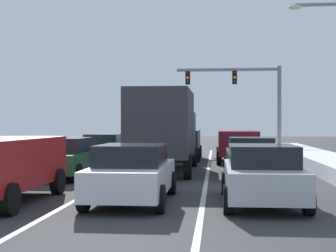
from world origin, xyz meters
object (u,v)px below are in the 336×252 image
object	(u,v)px
sedan_charcoal_right_lane_second	(250,156)
suv_maroon_right_lane_third	(237,143)
sedan_white_center_lane_nearest	(132,173)
box_truck_center_lane_second	(164,127)
sedan_green_left_lane_second	(66,157)
street_lamp_right_mid	(332,67)
sedan_silver_right_lane_nearest	(262,174)
suv_black_center_lane_third	(182,142)
suv_red_left_lane_nearest	(1,164)
sedan_tan_left_lane_third	(105,149)
traffic_light_gantry	(247,90)

from	to	relation	value
sedan_charcoal_right_lane_second	suv_maroon_right_lane_third	size ratio (longest dim) A/B	0.92
sedan_white_center_lane_nearest	box_truck_center_lane_second	distance (m)	7.96
sedan_green_left_lane_second	street_lamp_right_mid	world-z (taller)	street_lamp_right_mid
sedan_silver_right_lane_nearest	sedan_green_left_lane_second	world-z (taller)	same
suv_black_center_lane_third	suv_red_left_lane_nearest	size ratio (longest dim) A/B	1.00
sedan_tan_left_lane_third	street_lamp_right_mid	size ratio (longest dim) A/B	0.55
suv_black_center_lane_third	traffic_light_gantry	world-z (taller)	traffic_light_gantry
suv_red_left_lane_nearest	suv_maroon_right_lane_third	bearing A→B (deg)	64.59
suv_maroon_right_lane_third	sedan_tan_left_lane_third	xyz separation A→B (m)	(-6.76, -1.32, -0.25)
sedan_green_left_lane_second	suv_maroon_right_lane_third	bearing A→B (deg)	49.62
sedan_silver_right_lane_nearest	sedan_charcoal_right_lane_second	size ratio (longest dim) A/B	1.00
suv_red_left_lane_nearest	sedan_white_center_lane_nearest	bearing A→B (deg)	7.69
sedan_silver_right_lane_nearest	suv_black_center_lane_third	size ratio (longest dim) A/B	0.92
sedan_silver_right_lane_nearest	sedan_green_left_lane_second	distance (m)	8.78
suv_maroon_right_lane_third	box_truck_center_lane_second	size ratio (longest dim) A/B	0.68
suv_maroon_right_lane_third	sedan_charcoal_right_lane_second	bearing A→B (deg)	-88.03
sedan_green_left_lane_second	traffic_light_gantry	distance (m)	20.13
sedan_charcoal_right_lane_second	street_lamp_right_mid	size ratio (longest dim) A/B	0.55
suv_maroon_right_lane_third	suv_red_left_lane_nearest	distance (m)	15.48
sedan_charcoal_right_lane_second	sedan_white_center_lane_nearest	distance (m)	7.75
box_truck_center_lane_second	sedan_tan_left_lane_third	distance (m)	5.67
sedan_charcoal_right_lane_second	sedan_white_center_lane_nearest	bearing A→B (deg)	-116.96
sedan_green_left_lane_second	traffic_light_gantry	xyz separation A→B (m)	(7.88, 18.14, 3.73)
suv_red_left_lane_nearest	sedan_silver_right_lane_nearest	bearing A→B (deg)	4.18
sedan_green_left_lane_second	suv_black_center_lane_third	bearing A→B (deg)	69.08
sedan_silver_right_lane_nearest	suv_black_center_lane_third	world-z (taller)	suv_black_center_lane_third
sedan_white_center_lane_nearest	street_lamp_right_mid	bearing A→B (deg)	58.16
suv_maroon_right_lane_third	sedan_white_center_lane_nearest	xyz separation A→B (m)	(-3.29, -13.53, -0.25)
sedan_silver_right_lane_nearest	box_truck_center_lane_second	bearing A→B (deg)	112.92
box_truck_center_lane_second	sedan_tan_left_lane_third	bearing A→B (deg)	128.83
box_truck_center_lane_second	sedan_green_left_lane_second	distance (m)	4.35
sedan_silver_right_lane_nearest	suv_black_center_lane_third	distance (m)	15.60
suv_red_left_lane_nearest	sedan_green_left_lane_second	world-z (taller)	suv_red_left_lane_nearest
sedan_white_center_lane_nearest	sedan_green_left_lane_second	world-z (taller)	same
sedan_green_left_lane_second	sedan_tan_left_lane_third	distance (m)	6.65
street_lamp_right_mid	suv_red_left_lane_nearest	bearing A→B (deg)	-130.45
sedan_charcoal_right_lane_second	sedan_tan_left_lane_third	size ratio (longest dim) A/B	1.00
traffic_light_gantry	street_lamp_right_mid	bearing A→B (deg)	-71.88
sedan_silver_right_lane_nearest	sedan_charcoal_right_lane_second	distance (m)	6.88
sedan_green_left_lane_second	street_lamp_right_mid	bearing A→B (deg)	32.36
sedan_charcoal_right_lane_second	suv_maroon_right_lane_third	bearing A→B (deg)	91.97
traffic_light_gantry	sedan_silver_right_lane_nearest	bearing A→B (deg)	-92.58
sedan_silver_right_lane_nearest	suv_black_center_lane_third	bearing A→B (deg)	101.42
suv_black_center_lane_third	suv_maroon_right_lane_third	bearing A→B (deg)	-30.60
sedan_silver_right_lane_nearest	traffic_light_gantry	world-z (taller)	traffic_light_gantry
suv_maroon_right_lane_third	suv_black_center_lane_third	distance (m)	3.53
suv_maroon_right_lane_third	box_truck_center_lane_second	bearing A→B (deg)	-120.10
suv_black_center_lane_third	street_lamp_right_mid	distance (m)	8.99
traffic_light_gantry	street_lamp_right_mid	xyz separation A→B (m)	(3.56, -10.89, 0.39)
sedan_charcoal_right_lane_second	sedan_white_center_lane_nearest	size ratio (longest dim) A/B	1.00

